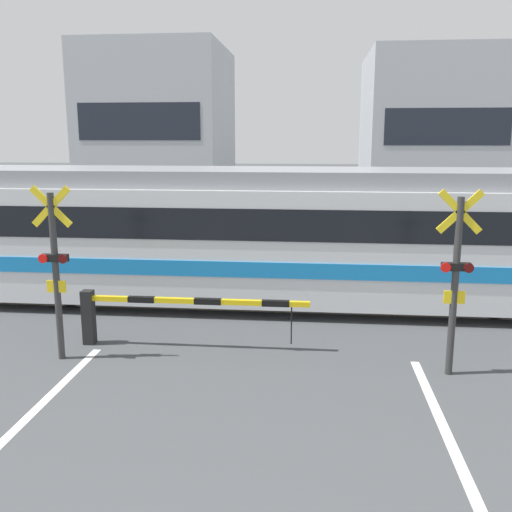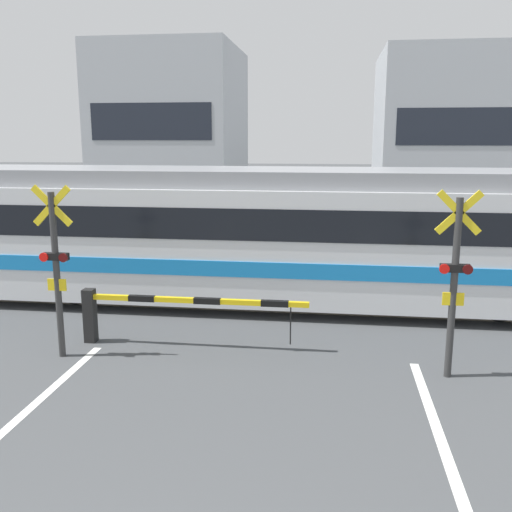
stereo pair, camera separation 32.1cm
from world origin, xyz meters
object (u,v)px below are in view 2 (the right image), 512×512
at_px(crossing_barrier_far, 351,252).
at_px(crossing_signal_right, 454,277).
at_px(commuter_train, 281,233).
at_px(pedestrian, 302,230).
at_px(crossing_signal_left, 56,264).
at_px(crossing_barrier_near, 149,308).

xyz_separation_m(crossing_barrier_far, crossing_signal_right, (1.33, -6.30, 0.92)).
relative_size(commuter_train, pedestrian, 8.78).
height_order(commuter_train, crossing_signal_right, commuter_train).
bearing_deg(crossing_signal_right, commuter_train, 128.79).
bearing_deg(crossing_barrier_far, crossing_signal_left, -128.80).
distance_m(crossing_barrier_near, crossing_signal_right, 5.20).
bearing_deg(pedestrian, crossing_signal_left, -113.73).
xyz_separation_m(commuter_train, crossing_barrier_near, (-2.08, -2.97, -0.92)).
relative_size(crossing_barrier_far, crossing_signal_left, 1.39).
relative_size(crossing_signal_left, crossing_signal_right, 1.00).
distance_m(commuter_train, crossing_signal_left, 5.04).
relative_size(crossing_barrier_near, crossing_signal_right, 1.39).
xyz_separation_m(commuter_train, crossing_signal_left, (-3.41, -3.71, -0.00)).
relative_size(crossing_barrier_far, crossing_signal_right, 1.39).
distance_m(crossing_signal_left, crossing_signal_right, 6.40).
bearing_deg(crossing_barrier_far, crossing_barrier_near, -123.88).
xyz_separation_m(crossing_barrier_near, pedestrian, (2.30, 7.52, 0.27)).
bearing_deg(pedestrian, crossing_signal_right, -71.46).
bearing_deg(crossing_barrier_near, crossing_signal_left, -150.95).
bearing_deg(crossing_barrier_far, crossing_signal_right, -78.07).
height_order(commuter_train, pedestrian, commuter_train).
xyz_separation_m(crossing_barrier_near, crossing_signal_left, (-1.33, -0.74, 0.92)).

